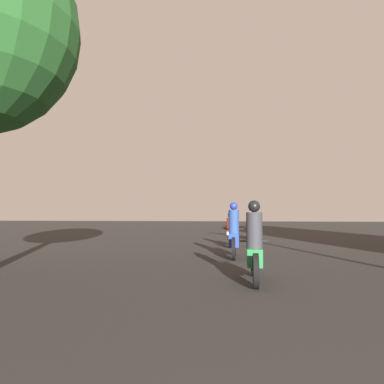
% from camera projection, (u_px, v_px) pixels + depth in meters
% --- Properties ---
extents(motorcycle_green, '(0.60, 2.03, 1.63)m').
position_uv_depth(motorcycle_green, '(254.00, 249.00, 7.51)').
color(motorcycle_green, black).
rests_on(motorcycle_green, ground_plane).
extents(motorcycle_blue, '(0.60, 2.06, 1.71)m').
position_uv_depth(motorcycle_blue, '(234.00, 235.00, 11.59)').
color(motorcycle_blue, black).
rests_on(motorcycle_blue, ground_plane).
extents(motorcycle_silver, '(0.60, 2.04, 1.41)m').
position_uv_depth(motorcycle_silver, '(231.00, 232.00, 15.45)').
color(motorcycle_silver, black).
rests_on(motorcycle_silver, ground_plane).
extents(motorcycle_black, '(0.60, 1.89, 1.47)m').
position_uv_depth(motorcycle_black, '(251.00, 227.00, 20.05)').
color(motorcycle_black, black).
rests_on(motorcycle_black, ground_plane).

